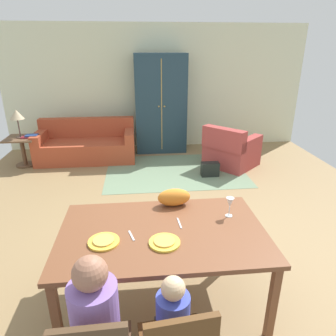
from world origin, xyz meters
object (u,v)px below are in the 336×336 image
object	(u,v)px
book_upper	(32,135)
dining_table	(163,237)
couch	(87,145)
handbag	(210,169)
wine_glass	(230,203)
armoire	(161,104)
person_man	(98,331)
cat	(174,197)
armchair	(231,151)
person_child	(172,334)
book_lower	(28,137)
table_lamp	(17,115)
plate_near_child	(165,243)
side_table	(23,147)
plate_near_man	(104,242)

from	to	relation	value
book_upper	dining_table	bearing A→B (deg)	-59.29
couch	handbag	distance (m)	2.63
wine_glass	armoire	bearing A→B (deg)	93.81
person_man	couch	world-z (taller)	person_man
cat	armchair	distance (m)	3.28
person_man	book_upper	distance (m)	4.79
person_man	person_child	distance (m)	0.48
person_child	book_lower	world-z (taller)	person_child
armoire	table_lamp	world-z (taller)	armoire
plate_near_child	armoire	size ratio (longest dim) A/B	0.12
cat	armoire	size ratio (longest dim) A/B	0.15
side_table	book_upper	size ratio (longest dim) A/B	2.64
plate_near_child	plate_near_man	bearing A→B (deg)	172.86
side_table	table_lamp	xyz separation A→B (m)	(-0.00, 0.00, 0.63)
couch	wine_glass	bearing A→B (deg)	-63.97
wine_glass	armchair	distance (m)	3.34
cat	armchair	xyz separation A→B (m)	(1.47, 2.88, -0.53)
couch	book_lower	xyz separation A→B (m)	(-1.05, -0.29, 0.29)
armchair	handbag	world-z (taller)	armchair
plate_near_man	side_table	distance (m)	4.36
plate_near_child	handbag	xyz separation A→B (m)	(1.11, 3.04, -0.64)
book_lower	person_man	bearing A→B (deg)	-67.79
person_child	armoire	size ratio (longest dim) A/B	0.44
plate_near_child	side_table	xyz separation A→B (m)	(-2.44, 3.94, -0.39)
cat	couch	xyz separation A→B (m)	(-1.40, 3.58, -0.54)
cat	armoire	bearing A→B (deg)	83.46
dining_table	handbag	size ratio (longest dim) A/B	5.44
book_lower	wine_glass	bearing A→B (deg)	-50.51
plate_near_man	plate_near_child	bearing A→B (deg)	-7.14
plate_near_child	armoire	xyz separation A→B (m)	(0.34, 4.66, 0.28)
couch	dining_table	bearing A→B (deg)	-72.76
person_child	book_upper	world-z (taller)	person_child
armchair	book_lower	xyz separation A→B (m)	(-3.92, 0.41, 0.28)
plate_near_child	wine_glass	world-z (taller)	wine_glass
dining_table	plate_near_man	size ratio (longest dim) A/B	6.97
wine_glass	table_lamp	xyz separation A→B (m)	(-3.07, 3.58, 0.12)
person_man	cat	bearing A→B (deg)	61.57
side_table	couch	bearing A→B (deg)	12.24
wine_glass	handbag	distance (m)	2.83
plate_near_child	handbag	bearing A→B (deg)	69.92
cat	wine_glass	bearing A→B (deg)	-32.35
couch	table_lamp	distance (m)	1.41
book_lower	table_lamp	bearing A→B (deg)	169.26
book_lower	armchair	bearing A→B (deg)	-5.97
plate_near_man	couch	world-z (taller)	couch
plate_near_man	cat	world-z (taller)	cat
armchair	book_lower	world-z (taller)	armchair
table_lamp	book_lower	bearing A→B (deg)	-10.74
side_table	book_lower	xyz separation A→B (m)	(0.14, -0.03, 0.22)
armchair	table_lamp	size ratio (longest dim) A/B	2.24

